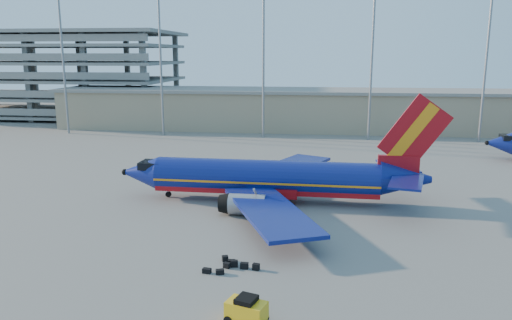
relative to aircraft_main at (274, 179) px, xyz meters
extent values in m
plane|color=slate|center=(-0.98, -3.39, -2.56)|extent=(220.00, 220.00, 0.00)
cube|color=#9B8A6B|center=(9.02, 54.61, 1.44)|extent=(120.00, 15.00, 8.00)
cube|color=slate|center=(9.02, 54.61, 5.64)|extent=(122.00, 16.00, 0.60)
cube|color=slate|center=(-62.98, 70.61, -1.56)|extent=(60.00, 30.00, 0.70)
cube|color=slate|center=(-62.98, 70.61, 2.64)|extent=(60.00, 30.00, 0.70)
cube|color=slate|center=(-62.98, 70.61, 6.84)|extent=(60.00, 30.00, 0.70)
cube|color=slate|center=(-62.98, 70.61, 11.04)|extent=(60.00, 30.00, 0.70)
cube|color=slate|center=(-62.98, 70.61, 15.24)|extent=(60.00, 30.00, 0.70)
cube|color=slate|center=(-62.98, 70.61, 18.44)|extent=(62.00, 32.00, 0.80)
cube|color=slate|center=(-62.98, 83.61, 7.94)|extent=(1.20, 1.20, 21.00)
cylinder|color=gray|center=(-45.98, 42.61, 11.44)|extent=(0.44, 0.44, 28.00)
cylinder|color=gray|center=(-25.98, 42.61, 11.44)|extent=(0.44, 0.44, 28.00)
cylinder|color=gray|center=(-5.98, 42.61, 11.44)|extent=(0.44, 0.44, 28.00)
cylinder|color=gray|center=(14.02, 42.61, 11.44)|extent=(0.44, 0.44, 28.00)
cylinder|color=gray|center=(34.02, 42.61, 11.44)|extent=(0.44, 0.44, 28.00)
cylinder|color=navy|center=(-0.85, 0.02, 0.16)|extent=(24.30, 4.17, 3.74)
cube|color=#A80D15|center=(-0.85, 0.02, -0.80)|extent=(24.29, 3.46, 1.31)
cube|color=orange|center=(-0.85, 0.02, -0.09)|extent=(24.30, 4.21, 0.22)
cone|color=navy|center=(-15.09, 0.27, 0.16)|extent=(4.31, 3.81, 3.74)
cube|color=black|center=(-13.77, 0.25, 1.12)|extent=(2.47, 2.67, 0.81)
cone|color=navy|center=(13.89, -0.25, 0.52)|extent=(5.32, 3.83, 3.74)
cube|color=#A80D15|center=(13.08, -0.24, 1.88)|extent=(4.25, 0.63, 2.22)
cube|color=#A80D15|center=(14.50, -0.26, 5.41)|extent=(7.42, 0.46, 8.06)
cube|color=orange|center=(14.30, -0.26, 5.41)|extent=(4.94, 0.51, 6.32)
cube|color=navy|center=(13.55, 3.19, 1.07)|extent=(4.20, 6.92, 0.22)
cube|color=navy|center=(13.43, -3.68, 1.07)|extent=(4.41, 6.98, 0.22)
cube|color=navy|center=(0.82, 8.87, -0.75)|extent=(11.20, 16.32, 0.35)
cube|color=navy|center=(0.50, -8.90, -0.75)|extent=(10.76, 16.38, 0.35)
cube|color=#A80D15|center=(-0.35, 0.01, -1.20)|extent=(6.13, 4.05, 1.01)
cylinder|color=gray|center=(-1.97, 5.29, -1.40)|extent=(3.67, 2.19, 2.12)
cylinder|color=gray|center=(-2.16, -5.21, -1.40)|extent=(3.67, 2.19, 2.12)
cylinder|color=gray|center=(-11.96, 0.21, -2.01)|extent=(0.25, 0.25, 1.11)
cylinder|color=black|center=(-11.96, 0.21, -2.24)|extent=(0.65, 0.26, 0.65)
cylinder|color=black|center=(0.71, 2.61, -2.14)|extent=(0.86, 0.57, 0.85)
cylinder|color=black|center=(0.62, -2.64, -2.14)|extent=(0.86, 0.57, 0.85)
cone|color=navy|center=(32.03, 26.06, 0.06)|extent=(4.17, 3.70, 3.59)
cube|color=black|center=(33.29, 26.03, 0.98)|extent=(2.39, 2.58, 0.78)
cube|color=yellow|center=(0.75, -25.45, -1.72)|extent=(2.66, 2.01, 1.12)
cube|color=black|center=(0.75, -25.45, -1.05)|extent=(1.45, 1.52, 0.39)
cylinder|color=black|center=(0.09, -24.58, -2.27)|extent=(0.62, 0.37, 0.58)
cylinder|color=black|center=(-0.29, -25.75, -2.27)|extent=(0.62, 0.37, 0.58)
cylinder|color=black|center=(1.80, -25.14, -2.27)|extent=(0.62, 0.37, 0.58)
cube|color=black|center=(-3.18, -18.86, -2.38)|extent=(0.68, 0.48, 0.36)
cube|color=black|center=(-2.18, -18.93, -2.38)|extent=(0.69, 0.53, 0.37)
cube|color=black|center=(0.36, -17.86, -2.32)|extent=(0.57, 0.48, 0.49)
cube|color=black|center=(-1.88, -17.78, -2.36)|extent=(0.59, 0.50, 0.41)
cube|color=black|center=(-0.54, -17.75, -2.32)|extent=(0.61, 0.38, 0.48)
cube|color=black|center=(-1.34, -17.51, -2.31)|extent=(0.58, 0.42, 0.52)
cube|color=black|center=(-2.25, -16.55, -2.35)|extent=(0.58, 0.55, 0.43)
cube|color=black|center=(-1.63, -17.08, -2.38)|extent=(0.58, 0.40, 0.36)
camera|label=1|loc=(4.79, -52.43, 13.31)|focal=35.00mm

